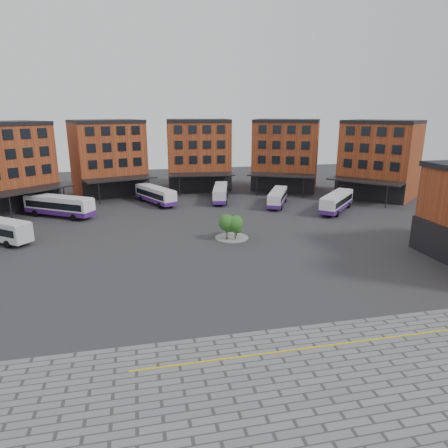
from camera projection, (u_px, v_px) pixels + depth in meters
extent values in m
plane|color=#28282B|center=(240.00, 274.00, 41.16)|extent=(160.00, 160.00, 0.00)
cube|color=slate|center=(381.00, 432.00, 20.88)|extent=(50.00, 22.00, 0.02)
cube|color=gold|center=(316.00, 347.00, 28.40)|extent=(26.00, 0.15, 0.02)
cube|color=#934120|center=(6.00, 168.00, 67.54)|extent=(16.35, 16.13, 14.00)
cube|color=black|center=(25.00, 200.00, 66.18)|extent=(10.00, 9.07, 4.00)
cube|color=black|center=(0.00, 123.00, 65.55)|extent=(16.55, 16.35, 0.60)
cube|color=black|center=(20.00, 156.00, 64.10)|extent=(8.60, 7.77, 8.00)
cube|color=black|center=(31.00, 190.00, 64.31)|extent=(12.61, 11.97, 0.25)
cylinder|color=black|center=(11.00, 209.00, 60.29)|extent=(0.20, 0.20, 4.00)
cylinder|color=black|center=(65.00, 198.00, 67.40)|extent=(0.20, 0.20, 4.00)
cube|color=#934120|center=(108.00, 159.00, 79.78)|extent=(15.55, 13.69, 14.00)
cube|color=black|center=(117.00, 187.00, 77.16)|extent=(12.45, 4.71, 4.00)
cube|color=black|center=(105.00, 121.00, 77.79)|extent=(15.65, 13.97, 0.60)
cube|color=black|center=(115.00, 150.00, 75.03)|extent=(10.87, 3.87, 8.00)
cube|color=black|center=(120.00, 179.00, 74.68)|extent=(13.72, 8.39, 0.25)
cylinder|color=black|center=(99.00, 193.00, 71.47)|extent=(0.20, 0.20, 4.00)
cylinder|color=black|center=(147.00, 188.00, 76.01)|extent=(0.20, 0.20, 4.00)
cube|color=#934120|center=(198.00, 155.00, 85.87)|extent=(13.67, 10.88, 14.00)
cube|color=black|center=(201.00, 182.00, 82.62)|extent=(13.00, 1.41, 4.00)
cube|color=black|center=(198.00, 121.00, 83.88)|extent=(13.69, 11.18, 0.60)
cube|color=black|center=(200.00, 147.00, 80.47)|extent=(11.42, 0.95, 8.00)
cube|color=black|center=(201.00, 174.00, 79.84)|extent=(13.28, 5.30, 0.25)
cylinder|color=black|center=(179.00, 186.00, 78.04)|extent=(0.20, 0.20, 4.00)
cylinder|color=black|center=(225.00, 185.00, 79.30)|extent=(0.20, 0.20, 4.00)
cube|color=#934120|center=(286.00, 156.00, 84.85)|extent=(16.12, 14.81, 14.00)
cube|color=black|center=(282.00, 183.00, 81.71)|extent=(11.81, 6.35, 4.00)
cube|color=black|center=(287.00, 121.00, 82.86)|extent=(16.26, 15.08, 0.60)
cube|color=black|center=(283.00, 148.00, 79.55)|extent=(10.26, 5.33, 8.00)
cube|color=black|center=(281.00, 175.00, 78.97)|extent=(13.58, 9.82, 0.25)
cylinder|color=black|center=(257.00, 186.00, 78.96)|extent=(0.20, 0.20, 4.00)
cylinder|color=black|center=(303.00, 188.00, 76.73)|extent=(0.20, 0.20, 4.00)
cube|color=#934120|center=(379.00, 161.00, 76.88)|extent=(16.02, 16.39, 14.00)
cube|color=black|center=(368.00, 190.00, 74.56)|extent=(8.74, 10.28, 4.00)
cube|color=black|center=(383.00, 122.00, 74.89)|extent=(16.25, 16.58, 0.60)
cube|color=black|center=(372.00, 151.00, 72.44)|extent=(7.47, 8.86, 8.00)
cube|color=black|center=(365.00, 181.00, 72.22)|extent=(11.73, 12.79, 0.25)
cylinder|color=black|center=(336.00, 190.00, 74.08)|extent=(0.20, 0.20, 4.00)
cylinder|color=black|center=(387.00, 197.00, 68.72)|extent=(0.20, 0.20, 4.00)
cube|color=black|center=(448.00, 247.00, 43.41)|extent=(0.40, 12.00, 4.00)
cylinder|color=gray|center=(232.00, 238.00, 52.83)|extent=(4.40, 4.40, 0.12)
cylinder|color=#332114|center=(227.00, 234.00, 51.89)|extent=(0.14, 0.14, 1.67)
sphere|color=#21521B|center=(227.00, 223.00, 51.48)|extent=(2.15, 2.15, 2.15)
sphere|color=#21521B|center=(229.00, 227.00, 51.52)|extent=(1.51, 1.51, 1.51)
cylinder|color=#332114|center=(237.00, 231.00, 53.38)|extent=(0.14, 0.14, 1.43)
sphere|color=#21521B|center=(237.00, 222.00, 53.03)|extent=(1.76, 1.76, 1.76)
sphere|color=#21521B|center=(238.00, 225.00, 53.05)|extent=(1.23, 1.23, 1.23)
cylinder|color=#332114|center=(235.00, 235.00, 51.73)|extent=(0.14, 0.14, 1.56)
sphere|color=#21521B|center=(235.00, 224.00, 51.35)|extent=(2.05, 2.05, 2.05)
sphere|color=#21521B|center=(237.00, 228.00, 51.38)|extent=(1.44, 1.44, 1.44)
cylinder|color=black|center=(7.00, 244.00, 48.84)|extent=(0.94, 0.83, 0.97)
cylinder|color=black|center=(24.00, 239.00, 50.94)|extent=(0.94, 0.83, 0.97)
cube|color=white|center=(59.00, 205.00, 62.94)|extent=(11.38, 8.70, 2.63)
cube|color=black|center=(59.00, 204.00, 62.89)|extent=(10.62, 8.23, 1.02)
cube|color=silver|center=(58.00, 197.00, 62.57)|extent=(10.92, 8.35, 0.13)
cube|color=black|center=(31.00, 201.00, 64.86)|extent=(1.35, 1.98, 1.18)
cube|color=#491C7E|center=(60.00, 211.00, 63.20)|extent=(11.43, 8.75, 0.75)
cylinder|color=black|center=(35.00, 213.00, 63.40)|extent=(1.08, 0.86, 1.07)
cylinder|color=black|center=(48.00, 210.00, 65.81)|extent=(1.08, 0.86, 1.07)
cylinder|color=black|center=(73.00, 218.00, 60.82)|extent=(1.08, 0.86, 1.07)
cylinder|color=black|center=(85.00, 214.00, 63.23)|extent=(1.08, 0.86, 1.07)
cube|color=white|center=(155.00, 194.00, 71.94)|extent=(6.96, 10.83, 2.42)
cube|color=black|center=(155.00, 193.00, 71.89)|extent=(6.64, 10.08, 0.94)
cube|color=silver|center=(155.00, 187.00, 71.60)|extent=(6.69, 10.40, 0.12)
cube|color=black|center=(142.00, 189.00, 75.91)|extent=(1.94, 1.02, 1.08)
cube|color=#491C7E|center=(156.00, 199.00, 72.18)|extent=(7.02, 10.89, 0.69)
cylinder|color=black|center=(141.00, 199.00, 74.18)|extent=(0.70, 1.02, 0.99)
cylinder|color=black|center=(153.00, 197.00, 75.64)|extent=(0.70, 1.02, 0.99)
cylinder|color=black|center=(159.00, 205.00, 68.93)|extent=(0.70, 1.02, 0.99)
cylinder|color=black|center=(172.00, 204.00, 70.39)|extent=(0.70, 1.02, 0.99)
cube|color=silver|center=(220.00, 192.00, 74.07)|extent=(4.77, 10.56, 2.29)
cube|color=black|center=(220.00, 192.00, 74.03)|extent=(4.63, 9.77, 0.89)
cube|color=silver|center=(220.00, 186.00, 73.75)|extent=(4.58, 10.14, 0.11)
cube|color=black|center=(221.00, 186.00, 78.87)|extent=(1.96, 0.60, 1.03)
cube|color=#491C7E|center=(220.00, 197.00, 74.30)|extent=(4.82, 10.61, 0.66)
cylinder|color=black|center=(215.00, 195.00, 77.60)|extent=(0.50, 0.98, 0.94)
cylinder|color=black|center=(227.00, 195.00, 77.53)|extent=(0.50, 0.98, 0.94)
cylinder|color=black|center=(213.00, 203.00, 71.26)|extent=(0.50, 0.98, 0.94)
cylinder|color=black|center=(226.00, 203.00, 71.19)|extent=(0.50, 0.98, 0.94)
cube|color=white|center=(277.00, 197.00, 70.55)|extent=(6.48, 9.78, 2.19)
cube|color=black|center=(277.00, 196.00, 70.51)|extent=(6.17, 9.11, 0.85)
cube|color=silver|center=(278.00, 191.00, 70.24)|extent=(6.22, 9.39, 0.11)
cube|color=black|center=(281.00, 191.00, 74.98)|extent=(1.75, 0.97, 0.98)
cube|color=#491C7E|center=(277.00, 201.00, 70.77)|extent=(6.53, 9.84, 0.63)
cylinder|color=black|center=(273.00, 199.00, 74.07)|extent=(0.65, 0.92, 0.89)
cylinder|color=black|center=(286.00, 200.00, 73.52)|extent=(0.65, 0.92, 0.89)
cylinder|color=black|center=(268.00, 207.00, 68.21)|extent=(0.65, 0.92, 0.89)
cylinder|color=black|center=(281.00, 208.00, 67.66)|extent=(0.65, 0.92, 0.89)
cube|color=white|center=(337.00, 201.00, 66.40)|extent=(9.33, 9.64, 2.44)
cube|color=black|center=(337.00, 200.00, 66.35)|extent=(8.77, 9.05, 0.94)
cube|color=silver|center=(337.00, 194.00, 66.06)|extent=(8.96, 9.26, 0.12)
cube|color=black|center=(345.00, 194.00, 70.75)|extent=(1.61, 1.54, 1.09)
cube|color=#491C7E|center=(336.00, 206.00, 66.64)|extent=(9.39, 9.70, 0.70)
cylinder|color=black|center=(335.00, 204.00, 70.25)|extent=(0.90, 0.93, 0.99)
cylinder|color=black|center=(349.00, 205.00, 69.01)|extent=(0.90, 0.93, 0.99)
cylinder|color=black|center=(322.00, 212.00, 64.49)|extent=(0.90, 0.93, 0.99)
cylinder|color=black|center=(338.00, 214.00, 63.25)|extent=(0.90, 0.93, 0.99)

